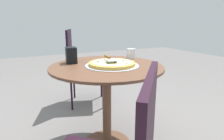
{
  "coord_description": "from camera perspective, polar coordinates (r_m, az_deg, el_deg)",
  "views": [
    {
      "loc": [
        -0.61,
        -1.31,
        1.02
      ],
      "look_at": [
        0.03,
        -0.03,
        0.67
      ],
      "focal_mm": 30.64,
      "sensor_mm": 36.0,
      "label": 1
    }
  ],
  "objects": [
    {
      "name": "patio_table",
      "position": [
        1.53,
        -1.58,
        -4.58
      ],
      "size": [
        0.88,
        0.88,
        0.7
      ],
      "color": "brown",
      "rests_on": "ground"
    },
    {
      "name": "pizza_on_tray",
      "position": [
        1.47,
        -0.0,
        1.86
      ],
      "size": [
        0.42,
        0.42,
        0.05
      ],
      "color": "silver",
      "rests_on": "patio_table"
    },
    {
      "name": "napkin_dispenser",
      "position": [
        1.59,
        -12.08,
        4.35
      ],
      "size": [
        0.1,
        0.11,
        0.13
      ],
      "primitive_type": "cube",
      "rotation": [
        0.0,
        0.0,
        1.43
      ],
      "color": "black",
      "rests_on": "patio_table"
    },
    {
      "name": "drinking_cup",
      "position": [
        1.76,
        5.73,
        4.88
      ],
      "size": [
        0.08,
        0.08,
        0.09
      ],
      "primitive_type": "cylinder",
      "color": "white",
      "rests_on": "patio_table"
    },
    {
      "name": "pizza_server",
      "position": [
        1.5,
        -0.79,
        3.54
      ],
      "size": [
        0.09,
        0.21,
        0.02
      ],
      "color": "silver",
      "rests_on": "pizza_on_tray"
    },
    {
      "name": "patio_chair_far",
      "position": [
        2.41,
        -9.59,
        2.26
      ],
      "size": [
        0.56,
        0.56,
        0.94
      ],
      "color": "black",
      "rests_on": "ground"
    }
  ]
}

